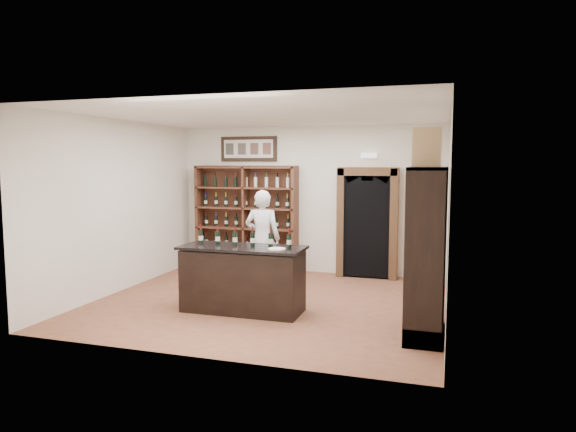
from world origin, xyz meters
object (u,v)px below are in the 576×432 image
Objects in this scene: counter_bottle_0 at (201,237)px; tasting_counter at (243,279)px; wine_shelf at (247,218)px; side_cabinet at (428,279)px; wine_crate at (427,147)px; shopkeeper at (263,238)px.

tasting_counter is at bearing -4.35° from counter_bottle_0.
wine_shelf is 1.00× the size of side_cabinet.
tasting_counter is 2.75m from side_cabinet.
counter_bottle_0 is at bearing 177.67° from wine_crate.
shopkeeper is at bearing 150.29° from wine_crate.
side_cabinet is at bearing -6.28° from tasting_counter.
side_cabinet is 3.54m from shopkeeper.
wine_shelf is 1.59m from shopkeeper.
counter_bottle_0 reaches higher than tasting_counter.
shopkeeper is at bearing 73.43° from counter_bottle_0.
shopkeeper is (-2.99, 1.90, 0.13)m from side_cabinet.
wine_shelf is 5.07m from wine_crate.
counter_bottle_0 is 0.14× the size of side_cabinet.
wine_crate is (3.37, -0.25, 1.34)m from counter_bottle_0.
wine_crate is at bearing 142.65° from shopkeeper.
tasting_counter is at bearing 173.72° from side_cabinet.
shopkeeper reaches higher than tasting_counter.
side_cabinet is at bearing -40.21° from wine_shelf.
wine_crate reaches higher than tasting_counter.
wine_crate is at bearing -4.20° from counter_bottle_0.
shopkeeper is at bearing 99.25° from tasting_counter.
tasting_counter is 3.30m from wine_crate.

